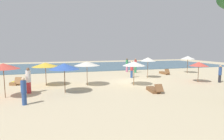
# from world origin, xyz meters

# --- Properties ---
(ground_plane) EXTENTS (60.00, 60.00, 0.00)m
(ground_plane) POSITION_xyz_m (0.00, 0.00, 0.00)
(ground_plane) COLOR beige
(ocean_water) EXTENTS (48.00, 16.00, 0.06)m
(ocean_water) POSITION_xyz_m (0.00, 17.00, 0.03)
(ocean_water) COLOR #3D6075
(ocean_water) RESTS_ON ground_plane
(umbrella_0) EXTENTS (2.27, 2.27, 2.16)m
(umbrella_0) POSITION_xyz_m (-4.51, -0.33, 1.97)
(umbrella_0) COLOR olive
(umbrella_0) RESTS_ON ground_plane
(umbrella_1) EXTENTS (2.03, 2.03, 2.35)m
(umbrella_1) POSITION_xyz_m (-10.46, -2.80, 2.15)
(umbrella_1) COLOR brown
(umbrella_1) RESTS_ON ground_plane
(umbrella_2) EXTENTS (2.29, 2.29, 2.07)m
(umbrella_2) POSITION_xyz_m (-8.04, 0.68, 1.88)
(umbrella_2) COLOR brown
(umbrella_2) RESTS_ON ground_plane
(umbrella_3) EXTENTS (1.88, 1.88, 2.28)m
(umbrella_3) POSITION_xyz_m (9.75, 4.04, 2.07)
(umbrella_3) COLOR brown
(umbrella_3) RESTS_ON ground_plane
(umbrella_4) EXTENTS (1.74, 1.74, 2.31)m
(umbrella_4) POSITION_xyz_m (2.68, 1.91, 2.09)
(umbrella_4) COLOR brown
(umbrella_4) RESTS_ON ground_plane
(umbrella_5) EXTENTS (2.19, 2.19, 2.23)m
(umbrella_5) POSITION_xyz_m (-6.53, -2.57, 2.00)
(umbrella_5) COLOR brown
(umbrella_5) RESTS_ON ground_plane
(umbrella_6) EXTENTS (1.76, 1.76, 2.00)m
(umbrella_6) POSITION_xyz_m (6.18, -1.89, 1.79)
(umbrella_6) COLOR brown
(umbrella_6) RESTS_ON ground_plane
(umbrella_7) EXTENTS (2.04, 2.04, 2.16)m
(umbrella_7) POSITION_xyz_m (-0.47, -1.45, 1.96)
(umbrella_7) COLOR olive
(umbrella_7) RESTS_ON ground_plane
(lounger_0) EXTENTS (1.06, 1.73, 0.75)m
(lounger_0) POSITION_xyz_m (-10.67, 2.08, 0.18)
(lounger_0) COLOR olive
(lounger_0) RESTS_ON ground_plane
(lounger_1) EXTENTS (0.66, 1.68, 0.73)m
(lounger_1) POSITION_xyz_m (6.20, 3.96, 0.17)
(lounger_1) COLOR brown
(lounger_1) RESTS_ON ground_plane
(lounger_2) EXTENTS (0.81, 1.76, 0.68)m
(lounger_2) POSITION_xyz_m (0.01, -4.16, 0.17)
(lounger_2) COLOR brown
(lounger_2) RESTS_ON ground_plane
(person_0) EXTENTS (0.40, 0.40, 1.94)m
(person_0) POSITION_xyz_m (3.14, 6.28, 0.99)
(person_0) COLOR #338C59
(person_0) RESTS_ON ground_plane
(person_1) EXTENTS (0.47, 0.47, 1.92)m
(person_1) POSITION_xyz_m (2.25, 7.22, 0.98)
(person_1) COLOR #D17299
(person_1) RESTS_ON ground_plane
(person_2) EXTENTS (0.31, 0.31, 1.70)m
(person_2) POSITION_xyz_m (8.07, -2.65, 0.88)
(person_2) COLOR #26262D
(person_2) RESTS_ON ground_plane
(person_3) EXTENTS (0.49, 0.49, 1.92)m
(person_3) POSITION_xyz_m (-9.11, -1.88, 0.97)
(person_3) COLOR #BF3338
(person_3) RESTS_ON ground_plane
(person_4) EXTENTS (0.32, 0.32, 1.90)m
(person_4) POSITION_xyz_m (1.00, 2.54, 0.98)
(person_4) COLOR #2D4C8C
(person_4) RESTS_ON ground_plane
(person_5) EXTENTS (0.37, 0.37, 1.65)m
(person_5) POSITION_xyz_m (-8.95, -4.86, 0.84)
(person_5) COLOR #2D4C8C
(person_5) RESTS_ON ground_plane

